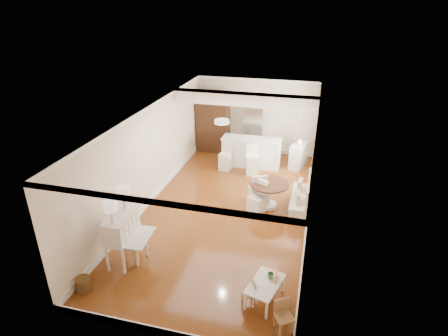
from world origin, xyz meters
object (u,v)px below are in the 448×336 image
at_px(kids_table, 264,292).
at_px(breakfast_counter, 251,152).
at_px(kids_chair_c, 284,317).
at_px(fridge, 262,133).
at_px(dining_table, 268,195).
at_px(slip_chair_near, 258,196).
at_px(bar_stool_left, 225,157).
at_px(sideboard, 298,155).
at_px(bar_stool_right, 252,160).
at_px(kids_chair_a, 249,293).
at_px(kids_chair_b, 269,282).
at_px(slip_chair_far, 257,188).
at_px(pantry_cabinet, 213,122).
at_px(gustavian_armchair, 134,244).
at_px(wicker_basket, 83,284).
at_px(secretary_bureau, 122,238).

height_order(kids_table, breakfast_counter, breakfast_counter).
distance_m(kids_chair_c, fridge, 8.17).
xyz_separation_m(dining_table, slip_chair_near, (-0.26, -0.27, 0.06)).
height_order(kids_chair_c, dining_table, dining_table).
distance_m(dining_table, bar_stool_left, 2.79).
bearing_deg(sideboard, slip_chair_near, -91.59).
bearing_deg(slip_chair_near, bar_stool_right, 132.60).
height_order(kids_chair_a, sideboard, sideboard).
bearing_deg(bar_stool_right, kids_chair_b, -92.59).
xyz_separation_m(bar_stool_left, bar_stool_right, (0.96, -0.11, 0.04)).
height_order(slip_chair_far, breakfast_counter, breakfast_counter).
relative_size(pantry_cabinet, fridge, 1.28).
distance_m(breakfast_counter, bar_stool_right, 0.66).
bearing_deg(bar_stool_right, gustavian_armchair, -125.55).
relative_size(wicker_basket, kids_chair_b, 0.49).
relative_size(secretary_bureau, kids_table, 1.35).
xyz_separation_m(kids_table, kids_chair_b, (0.06, 0.20, 0.08)).
xyz_separation_m(wicker_basket, breakfast_counter, (2.15, 6.94, 0.36)).
distance_m(gustavian_armchair, pantry_cabinet, 6.88).
relative_size(kids_chair_b, kids_chair_c, 0.97).
xyz_separation_m(gustavian_armchair, dining_table, (2.59, 3.10, -0.03)).
bearing_deg(kids_chair_c, dining_table, 70.86).
height_order(secretary_bureau, bar_stool_left, secretary_bureau).
bearing_deg(kids_chair_c, bar_stool_left, 81.81).
bearing_deg(fridge, kids_chair_a, -82.46).
bearing_deg(slip_chair_near, bar_stool_left, 151.15).
distance_m(kids_chair_c, bar_stool_left, 6.94).
xyz_separation_m(wicker_basket, bar_stool_left, (1.35, 6.41, 0.33)).
distance_m(secretary_bureau, gustavian_armchair, 0.30).
relative_size(dining_table, sideboard, 1.24).
bearing_deg(kids_chair_c, kids_table, 94.70).
distance_m(slip_chair_near, bar_stool_right, 2.37).
relative_size(bar_stool_right, pantry_cabinet, 0.45).
bearing_deg(kids_table, wicker_basket, -169.93).
distance_m(kids_chair_b, slip_chair_near, 3.27).
relative_size(kids_table, bar_stool_left, 0.93).
relative_size(dining_table, pantry_cabinet, 0.48).
relative_size(gustavian_armchair, sideboard, 0.92).
bearing_deg(kids_chair_a, bar_stool_left, 171.31).
distance_m(gustavian_armchair, kids_chair_c, 3.69).
bearing_deg(secretary_bureau, pantry_cabinet, 85.68).
height_order(kids_chair_b, bar_stool_left, bar_stool_left).
bearing_deg(kids_chair_c, wicker_basket, 149.05).
xyz_separation_m(slip_chair_far, sideboard, (0.94, 2.82, -0.04)).
bearing_deg(kids_chair_b, bar_stool_right, -173.18).
distance_m(kids_chair_a, dining_table, 3.79).
bearing_deg(secretary_bureau, gustavian_armchair, 19.48).
bearing_deg(secretary_bureau, kids_table, -11.15).
bearing_deg(breakfast_counter, bar_stool_left, -146.35).
bearing_deg(gustavian_armchair, breakfast_counter, -6.71).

